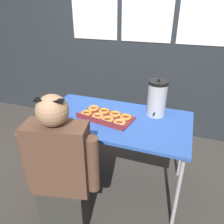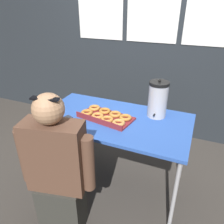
% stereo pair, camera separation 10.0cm
% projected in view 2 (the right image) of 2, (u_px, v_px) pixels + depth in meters
% --- Properties ---
extents(ground_plane, '(12.00, 12.00, 0.00)m').
position_uv_depth(ground_plane, '(114.00, 181.00, 2.36)').
color(ground_plane, '#3D3833').
extents(back_wall, '(6.00, 0.11, 2.53)m').
position_uv_depth(back_wall, '(151.00, 41.00, 2.81)').
color(back_wall, '#23282D').
rests_on(back_wall, ground).
extents(folding_table, '(1.37, 0.75, 0.77)m').
position_uv_depth(folding_table, '(114.00, 123.00, 2.03)').
color(folding_table, '#2D56B2').
rests_on(folding_table, ground).
extents(donut_box, '(0.53, 0.34, 0.05)m').
position_uv_depth(donut_box, '(106.00, 116.00, 2.00)').
color(donut_box, maroon).
rests_on(donut_box, folding_table).
extents(coffee_urn, '(0.18, 0.20, 0.36)m').
position_uv_depth(coffee_urn, '(158.00, 99.00, 1.97)').
color(coffee_urn, '#B7B7BC').
rests_on(coffee_urn, folding_table).
extents(cell_phone, '(0.12, 0.17, 0.01)m').
position_uv_depth(cell_phone, '(64.00, 119.00, 1.98)').
color(cell_phone, '#2D334C').
rests_on(cell_phone, folding_table).
extents(person_seated, '(0.56, 0.30, 1.23)m').
position_uv_depth(person_seated, '(58.00, 173.00, 1.63)').
color(person_seated, '#33332D').
rests_on(person_seated, ground).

